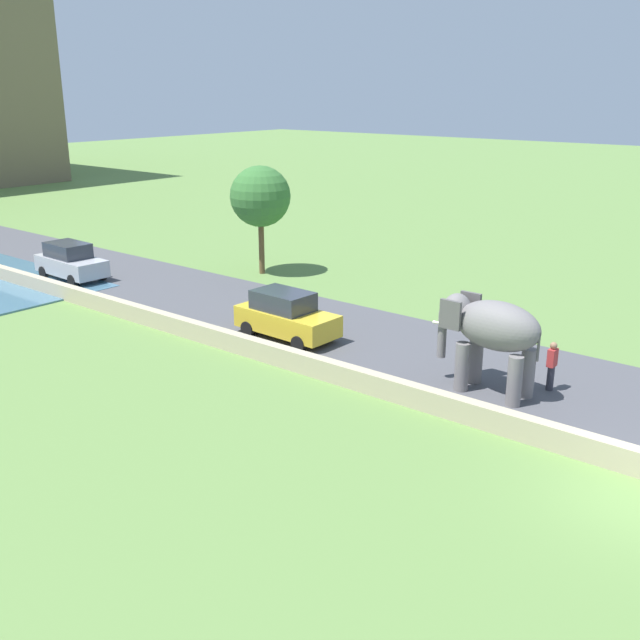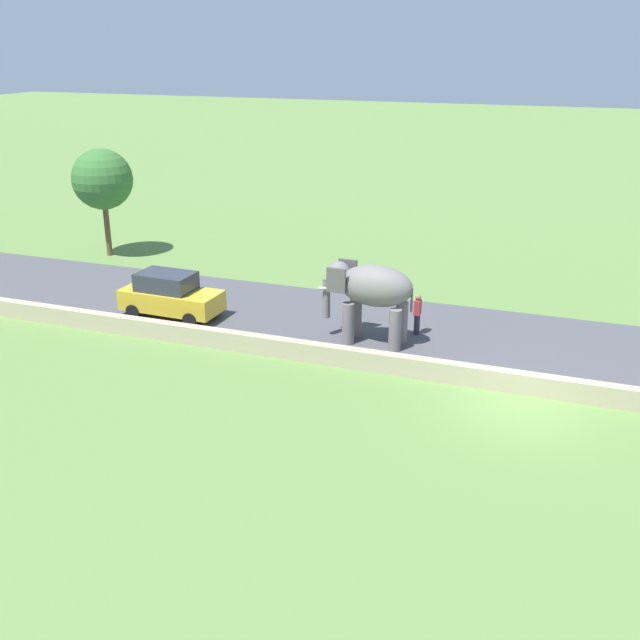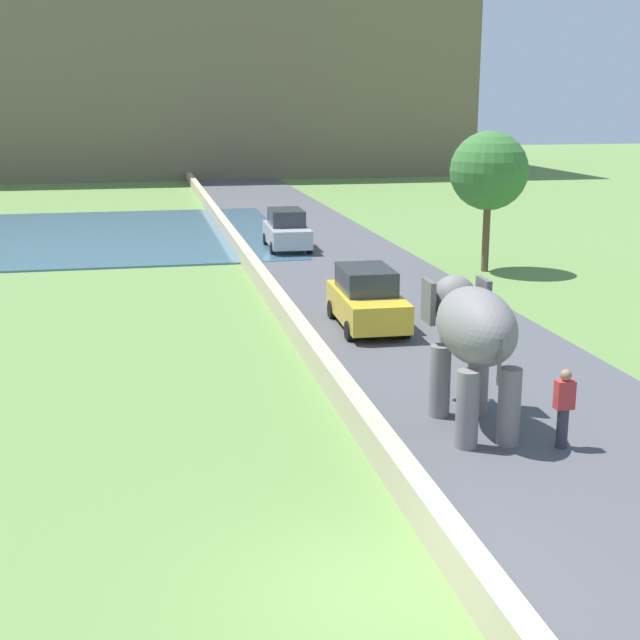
% 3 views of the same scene
% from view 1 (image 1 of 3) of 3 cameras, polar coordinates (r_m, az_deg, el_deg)
% --- Properties ---
extents(road_surface, '(7.00, 120.00, 0.06)m').
position_cam_1_polar(road_surface, '(32.70, -8.75, 1.53)').
color(road_surface, '#4C4C51').
rests_on(road_surface, ground).
extents(barrier_wall, '(0.40, 110.00, 0.68)m').
position_cam_1_polar(barrier_wall, '(28.80, -11.65, -0.22)').
color(barrier_wall, tan).
rests_on(barrier_wall, ground).
extents(elephant, '(1.49, 3.48, 2.99)m').
position_cam_1_polar(elephant, '(22.56, 13.15, -0.82)').
color(elephant, slate).
rests_on(elephant, ground).
extents(person_beside_elephant, '(0.36, 0.22, 1.63)m').
position_cam_1_polar(person_beside_elephant, '(23.57, 17.61, -3.40)').
color(person_beside_elephant, '#33333D').
rests_on(person_beside_elephant, ground).
extents(car_yellow, '(1.89, 4.05, 1.80)m').
position_cam_1_polar(car_yellow, '(27.28, -2.67, 0.36)').
color(car_yellow, gold).
rests_on(car_yellow, ground).
extents(car_silver, '(1.88, 4.04, 1.80)m').
position_cam_1_polar(car_silver, '(37.84, -18.87, 4.35)').
color(car_silver, '#B7B7BC').
rests_on(car_silver, ground).
extents(tree_near, '(3.00, 3.00, 5.40)m').
position_cam_1_polar(tree_near, '(36.56, -4.68, 9.56)').
color(tree_near, brown).
rests_on(tree_near, ground).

